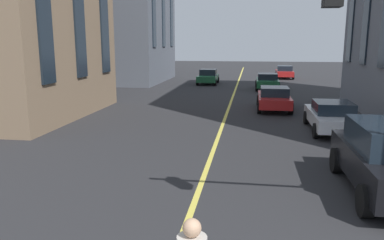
# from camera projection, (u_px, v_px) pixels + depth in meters

# --- Properties ---
(lane_centre_line) EXTENTS (80.00, 0.16, 0.01)m
(lane_centre_line) POSITION_uv_depth(u_px,v_px,m) (228.00, 111.00, 22.21)
(lane_centre_line) COLOR #D8C64C
(lane_centre_line) RESTS_ON ground_plane
(car_white_far) EXTENTS (4.40, 1.95, 1.37)m
(car_white_far) POSITION_uv_depth(u_px,v_px,m) (332.00, 116.00, 16.99)
(car_white_far) COLOR silver
(car_white_far) RESTS_ON ground_plane
(car_green_mid) EXTENTS (4.40, 1.95, 1.37)m
(car_green_mid) POSITION_uv_depth(u_px,v_px,m) (267.00, 81.00, 32.25)
(car_green_mid) COLOR #1E6038
(car_green_mid) RESTS_ON ground_plane
(car_red_parked_b) EXTENTS (4.40, 1.95, 1.37)m
(car_red_parked_b) POSITION_uv_depth(u_px,v_px,m) (274.00, 98.00, 22.50)
(car_red_parked_b) COLOR #B21E1E
(car_red_parked_b) RESTS_ON ground_plane
(car_red_oncoming) EXTENTS (3.90, 1.89, 1.40)m
(car_red_oncoming) POSITION_uv_depth(u_px,v_px,m) (284.00, 72.00, 42.14)
(car_red_oncoming) COLOR #B21E1E
(car_red_oncoming) RESTS_ON ground_plane
(car_green_near) EXTENTS (3.90, 1.89, 1.40)m
(car_green_near) POSITION_uv_depth(u_px,v_px,m) (208.00, 77.00, 36.53)
(car_green_near) COLOR #1E6038
(car_green_near) RESTS_ON ground_plane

